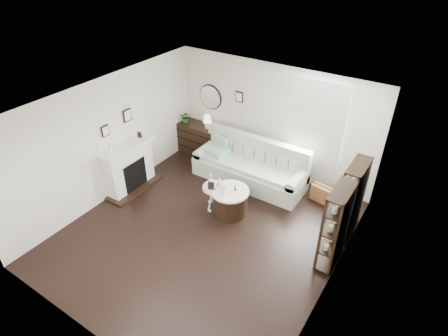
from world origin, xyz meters
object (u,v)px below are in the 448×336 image
Objects in this scene: sofa at (251,168)px; dresser at (197,138)px; drum_table at (230,201)px; pedestal_table at (214,188)px.

sofa is 2.19× the size of dresser.
sofa is 1.29m from drum_table.
sofa is at bearing 100.03° from drum_table.
pedestal_table is at bearing -44.85° from dresser.
dresser is 2.15× the size of pedestal_table.
pedestal_table is (1.73, -1.73, 0.11)m from dresser.
dresser is 1.52× the size of drum_table.
pedestal_table reaches higher than drum_table.
sofa is at bearing 83.99° from pedestal_table.
dresser is 2.45m from pedestal_table.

